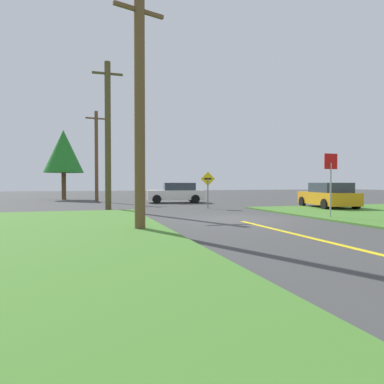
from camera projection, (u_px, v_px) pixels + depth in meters
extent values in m
plane|color=#3F3F3F|center=(232.00, 219.00, 15.55)|extent=(120.00, 120.00, 0.00)
cube|color=yellow|center=(376.00, 254.00, 7.91)|extent=(0.20, 14.00, 0.01)
cylinder|color=#9EA0A8|center=(331.00, 191.00, 15.63)|extent=(0.07, 0.07, 2.50)
cube|color=red|center=(331.00, 161.00, 15.60)|extent=(0.69, 0.07, 0.69)
cube|color=white|center=(175.00, 195.00, 28.52)|extent=(4.73, 2.62, 0.76)
cube|color=#2D3842|center=(179.00, 186.00, 28.56)|extent=(2.70, 2.09, 0.60)
cylinder|color=black|center=(157.00, 199.00, 27.34)|extent=(0.71, 0.32, 0.68)
cylinder|color=black|center=(156.00, 198.00, 29.26)|extent=(0.71, 0.32, 0.68)
cylinder|color=black|center=(195.00, 199.00, 27.81)|extent=(0.71, 0.32, 0.68)
cylinder|color=black|center=(192.00, 198.00, 29.72)|extent=(0.71, 0.32, 0.68)
cube|color=orange|center=(327.00, 198.00, 22.17)|extent=(2.82, 4.88, 0.76)
cube|color=#2D3842|center=(330.00, 188.00, 21.80)|extent=(2.19, 2.81, 0.60)
cylinder|color=black|center=(302.00, 202.00, 23.62)|extent=(0.35, 0.71, 0.68)
cylinder|color=black|center=(330.00, 202.00, 23.83)|extent=(0.35, 0.71, 0.68)
cylinder|color=black|center=(325.00, 205.00, 20.52)|extent=(0.35, 0.71, 0.68)
cylinder|color=black|center=(356.00, 204.00, 20.73)|extent=(0.35, 0.71, 0.68)
cylinder|color=brown|center=(140.00, 112.00, 11.71)|extent=(0.36, 0.36, 7.97)
cube|color=brown|center=(139.00, 10.00, 11.63)|extent=(1.76, 0.64, 0.12)
cylinder|color=brown|center=(108.00, 136.00, 21.05)|extent=(0.36, 0.36, 8.85)
cube|color=brown|center=(107.00, 74.00, 20.95)|extent=(1.80, 0.12, 0.12)
cylinder|color=brown|center=(96.00, 156.00, 30.43)|extent=(0.30, 0.30, 7.82)
cube|color=brown|center=(96.00, 118.00, 30.34)|extent=(1.80, 0.33, 0.12)
cylinder|color=slate|center=(208.00, 194.00, 22.13)|extent=(0.08, 0.08, 1.87)
cube|color=yellow|center=(208.00, 179.00, 22.10)|extent=(0.90, 0.17, 0.91)
cube|color=black|center=(208.00, 179.00, 22.10)|extent=(0.45, 0.11, 0.10)
cylinder|color=brown|center=(64.00, 186.00, 33.88)|extent=(0.42, 0.42, 2.61)
cone|color=#217925|center=(64.00, 151.00, 33.80)|extent=(3.73, 3.73, 4.11)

